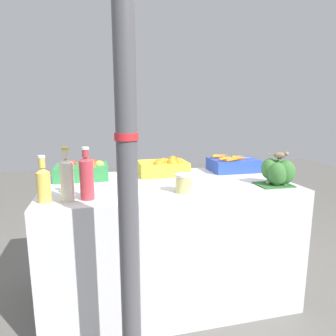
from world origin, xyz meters
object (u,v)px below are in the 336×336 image
Objects in this scene: apple_crate at (83,170)px; sparrow_bird at (280,155)px; juice_bottle_golden at (44,183)px; orange_crate at (164,167)px; carrot_crate at (233,164)px; juice_bottle_ruby at (87,177)px; support_pole at (127,163)px; juice_bottle_cloudy at (67,178)px; pickle_jar at (184,183)px; broccoli_pile at (277,172)px.

sparrow_bird reaches higher than apple_crate.
juice_bottle_golden is at bearing -145.50° from sparrow_bird.
apple_crate is at bearing 71.19° from juice_bottle_golden.
orange_crate reaches higher than apple_crate.
carrot_crate is 1.25m from juice_bottle_ruby.
juice_bottle_ruby is (-1.13, -0.52, 0.07)m from carrot_crate.
support_pole is 6.09× the size of orange_crate.
juice_bottle_cloudy reaches higher than juice_bottle_golden.
pickle_jar is (0.57, 0.01, -0.07)m from juice_bottle_ruby.
juice_bottle_cloudy is (-0.29, 0.45, -0.15)m from support_pole.
apple_crate is 1.00× the size of orange_crate.
broccoli_pile is at bearing 1.58° from juice_bottle_cloudy.
juice_bottle_cloudy reaches higher than juice_bottle_ruby.
pickle_jar is at bearing -137.76° from carrot_crate.
carrot_crate is at bearing 99.86° from broccoli_pile.
juice_bottle_cloudy is at bearing -180.00° from juice_bottle_ruby.
juice_bottle_cloudy reaches higher than orange_crate.
juice_bottle_cloudy is (-1.23, -0.52, 0.07)m from carrot_crate.
apple_crate is 1.44× the size of juice_bottle_golden.
juice_bottle_golden is at bearing -158.85° from carrot_crate.
broccoli_pile reaches higher than carrot_crate.
sparrow_bird is at bearing 0.29° from pickle_jar.
juice_bottle_golden reaches higher than apple_crate.
juice_bottle_cloudy is at bearing -156.97° from carrot_crate.
juice_bottle_golden reaches higher than sparrow_bird.
pickle_jar is at bearing -177.76° from broccoli_pile.
sparrow_bird is at bearing 0.62° from juice_bottle_cloudy.
juice_bottle_golden is at bearing -108.81° from apple_crate.
orange_crate is at bearing 43.16° from juice_bottle_ruby.
juice_bottle_ruby is 2.62× the size of pickle_jar.
juice_bottle_cloudy reaches higher than sparrow_bird.
support_pole is 0.63m from juice_bottle_golden.
juice_bottle_ruby reaches higher than juice_bottle_golden.
support_pole reaches higher than apple_crate.
apple_crate is (-0.23, 0.98, -0.22)m from support_pole.
apple_crate is 0.80m from pickle_jar.
orange_crate is 0.58m from carrot_crate.
carrot_crate is at bearing 0.47° from orange_crate.
juice_bottle_ruby is at bearing -85.11° from apple_crate.
orange_crate is 1.24× the size of juice_bottle_cloudy.
apple_crate reaches higher than pickle_jar.
juice_bottle_cloudy is at bearing -145.45° from sparrow_bird.
broccoli_pile is (0.08, -0.49, 0.03)m from carrot_crate.
apple_crate is 1.00× the size of carrot_crate.
juice_bottle_golden is 0.79m from pickle_jar.
sparrow_bird is (0.08, -0.51, 0.15)m from carrot_crate.
apple_crate is at bearing 179.18° from orange_crate.
support_pole reaches higher than carrot_crate.
juice_bottle_golden is (-1.44, -0.04, 0.02)m from broccoli_pile.
juice_bottle_ruby is at bearing -145.39° from sparrow_bird.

